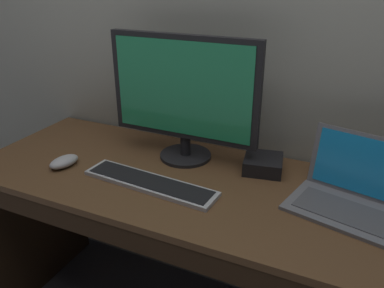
% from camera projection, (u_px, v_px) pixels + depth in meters
% --- Properties ---
extents(desk, '(1.80, 0.63, 0.76)m').
position_uv_depth(desk, '(207.00, 239.00, 1.42)').
color(desk, brown).
rests_on(desk, ground).
extents(laptop_space_gray, '(0.40, 0.32, 0.22)m').
position_uv_depth(laptop_space_gray, '(354.00, 195.00, 1.19)').
color(laptop_space_gray, slate).
rests_on(laptop_space_gray, desk).
extents(external_monitor, '(0.58, 0.20, 0.48)m').
position_uv_depth(external_monitor, '(183.00, 94.00, 1.41)').
color(external_monitor, black).
rests_on(external_monitor, desk).
extents(wired_keyboard, '(0.50, 0.15, 0.02)m').
position_uv_depth(wired_keyboard, '(150.00, 183.00, 1.33)').
color(wired_keyboard, '#BCBCC1').
rests_on(wired_keyboard, desk).
extents(computer_mouse, '(0.09, 0.13, 0.04)m').
position_uv_depth(computer_mouse, '(64.00, 162.00, 1.45)').
color(computer_mouse, '#B7B7BC').
rests_on(computer_mouse, desk).
extents(external_drive_box, '(0.16, 0.16, 0.05)m').
position_uv_depth(external_drive_box, '(263.00, 164.00, 1.42)').
color(external_drive_box, black).
rests_on(external_drive_box, desk).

